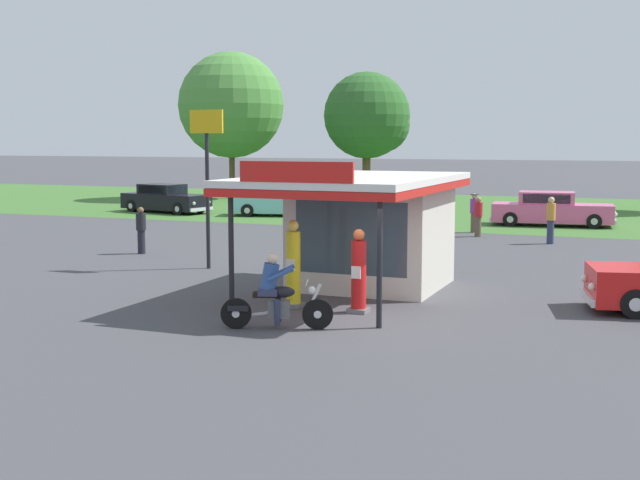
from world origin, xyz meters
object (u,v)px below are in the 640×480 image
at_px(bystander_strolling_foreground, 478,216).
at_px(parked_car_back_row_centre_right, 283,201).
at_px(bystander_admiring_sedan, 474,212).
at_px(parked_car_back_row_left, 361,210).
at_px(motorcycle_with_rider, 275,298).
at_px(roadside_pole_sign, 207,161).
at_px(parked_car_back_row_centre, 551,210).
at_px(gas_pump_offside, 359,275).
at_px(bystander_leaning_by_kiosk, 141,229).
at_px(parked_car_second_row_spare, 165,199).
at_px(gas_pump_nearside, 293,267).
at_px(bystander_standing_back_lot, 551,219).

bearing_deg(bystander_strolling_foreground, parked_car_back_row_centre_right, 153.19).
bearing_deg(bystander_admiring_sedan, parked_car_back_row_left, 167.41).
height_order(motorcycle_with_rider, roadside_pole_sign, roadside_pole_sign).
bearing_deg(parked_car_back_row_centre_right, bystander_strolling_foreground, -26.81).
bearing_deg(bystander_strolling_foreground, parked_car_back_row_centre, 68.31).
bearing_deg(gas_pump_offside, roadside_pole_sign, 144.88).
bearing_deg(bystander_leaning_by_kiosk, motorcycle_with_rider, -43.81).
bearing_deg(parked_car_second_row_spare, parked_car_back_row_left, -11.38).
bearing_deg(gas_pump_nearside, parked_car_back_row_centre_right, 115.04).
height_order(parked_car_second_row_spare, bystander_leaning_by_kiosk, bystander_leaning_by_kiosk).
distance_m(parked_car_back_row_centre, bystander_standing_back_lot, 6.98).
bearing_deg(parked_car_back_row_left, roadside_pole_sign, -90.01).
height_order(parked_car_back_row_centre_right, roadside_pole_sign, roadside_pole_sign).
bearing_deg(roadside_pole_sign, bystander_standing_back_lot, 48.63).
bearing_deg(bystander_strolling_foreground, parked_car_second_row_spare, 164.18).
height_order(parked_car_back_row_centre, roadside_pole_sign, roadside_pole_sign).
relative_size(parked_car_back_row_centre, bystander_leaning_by_kiosk, 3.51).
xyz_separation_m(gas_pump_offside, parked_car_back_row_centre_right, (-11.77, 21.73, -0.13)).
relative_size(parked_car_second_row_spare, bystander_strolling_foreground, 3.45).
bearing_deg(parked_car_second_row_spare, parked_car_back_row_centre_right, 5.07).
distance_m(bystander_admiring_sedan, bystander_standing_back_lot, 4.46).
bearing_deg(bystander_standing_back_lot, parked_car_second_row_spare, 162.94).
distance_m(parked_car_back_row_centre, parked_car_back_row_left, 8.67).
bearing_deg(bystander_strolling_foreground, motorcycle_with_rider, -91.78).
distance_m(parked_car_back_row_centre_right, bystander_strolling_foreground, 12.63).
bearing_deg(gas_pump_nearside, bystander_standing_back_lot, 74.29).
relative_size(parked_car_back_row_centre_right, bystander_strolling_foreground, 3.55).
height_order(parked_car_second_row_spare, bystander_admiring_sedan, bystander_admiring_sedan).
bearing_deg(parked_car_second_row_spare, gas_pump_offside, -48.82).
bearing_deg(bystander_admiring_sedan, parked_car_back_row_centre, 56.94).
relative_size(parked_car_back_row_centre_right, roadside_pole_sign, 1.19).
relative_size(bystander_admiring_sedan, roadside_pole_sign, 0.34).
xyz_separation_m(parked_car_back_row_left, bystander_leaning_by_kiosk, (-3.80, -12.12, 0.16)).
relative_size(parked_car_back_row_centre, bystander_strolling_foreground, 3.52).
relative_size(gas_pump_nearside, motorcycle_with_rider, 0.92).
distance_m(gas_pump_nearside, bystander_admiring_sedan, 17.50).
distance_m(gas_pump_offside, bystander_leaning_by_kiosk, 12.17).
height_order(gas_pump_nearside, bystander_leaning_by_kiosk, gas_pump_nearside).
relative_size(parked_car_second_row_spare, roadside_pole_sign, 1.16).
height_order(parked_car_back_row_left, roadside_pole_sign, roadside_pole_sign).
bearing_deg(bystander_leaning_by_kiosk, parked_car_back_row_centre, 51.50).
distance_m(bystander_admiring_sedan, bystander_strolling_foreground, 1.53).
height_order(gas_pump_nearside, parked_car_back_row_centre, gas_pump_nearside).
xyz_separation_m(gas_pump_nearside, parked_car_back_row_centre, (3.35, 21.63, -0.22)).
bearing_deg(roadside_pole_sign, parked_car_back_row_centre_right, 107.21).
distance_m(gas_pump_offside, bystander_standing_back_lot, 14.90).
distance_m(gas_pump_nearside, gas_pump_offside, 1.62).
bearing_deg(parked_car_back_row_left, motorcycle_with_rider, -75.59).
height_order(bystander_leaning_by_kiosk, bystander_admiring_sedan, bystander_admiring_sedan).
height_order(gas_pump_offside, bystander_admiring_sedan, gas_pump_offside).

